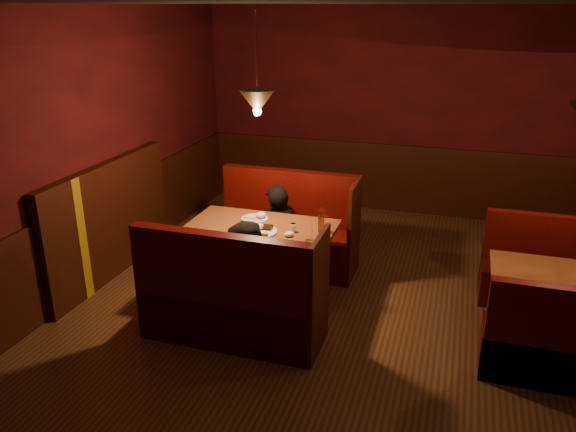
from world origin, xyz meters
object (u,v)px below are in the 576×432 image
(second_table, at_px, (556,291))
(diner_a, at_px, (277,214))
(diner_b, at_px, (249,263))
(main_bench_far, at_px, (288,237))
(main_bench_near, at_px, (231,307))
(second_bench_near, at_px, (567,352))
(main_table, at_px, (261,244))
(second_bench_far, at_px, (547,277))

(second_table, bearing_deg, diner_a, 168.93)
(diner_a, xyz_separation_m, diner_b, (0.17, -1.31, 0.02))
(main_bench_far, height_order, main_bench_near, same)
(second_bench_near, distance_m, diner_b, 2.73)
(main_table, relative_size, second_bench_far, 1.16)
(main_bench_near, xyz_separation_m, diner_b, (0.11, 0.18, 0.37))
(main_bench_far, bearing_deg, diner_a, -108.61)
(main_bench_far, relative_size, diner_b, 1.13)
(second_bench_far, bearing_deg, main_table, -164.47)
(main_bench_far, distance_m, diner_b, 1.56)
(main_bench_near, height_order, diner_a, diner_a)
(second_bench_far, bearing_deg, second_table, -92.20)
(main_bench_far, relative_size, second_bench_near, 1.28)
(main_bench_far, height_order, second_bench_far, main_bench_far)
(main_bench_far, distance_m, diner_a, 0.40)
(second_table, height_order, diner_a, diner_a)
(main_table, height_order, second_table, main_table)
(main_table, bearing_deg, second_table, 1.82)
(diner_b, bearing_deg, second_table, 31.06)
(second_bench_near, xyz_separation_m, diner_b, (-2.69, -0.06, 0.43))
(main_bench_near, bearing_deg, main_bench_far, 90.00)
(second_bench_far, bearing_deg, diner_a, -177.24)
(second_table, height_order, diner_b, diner_b)
(main_bench_far, relative_size, diner_a, 1.17)
(main_bench_near, height_order, second_table, main_bench_near)
(main_bench_far, bearing_deg, second_bench_near, -27.38)
(main_table, bearing_deg, main_bench_far, 88.95)
(main_table, height_order, second_bench_near, main_table)
(diner_b, bearing_deg, diner_a, 112.77)
(diner_b, bearing_deg, main_bench_near, -105.96)
(main_table, xyz_separation_m, main_bench_near, (0.02, -0.85, -0.26))
(second_bench_far, xyz_separation_m, diner_a, (-2.87, -0.14, 0.41))
(second_table, bearing_deg, main_bench_near, -161.36)
(main_bench_far, bearing_deg, diner_b, -85.95)
(main_bench_far, relative_size, main_bench_near, 1.00)
(second_bench_near, bearing_deg, main_bench_near, -175.07)
(second_bench_near, relative_size, diner_b, 0.89)
(main_table, height_order, diner_b, diner_b)
(main_bench_near, height_order, second_bench_far, main_bench_near)
(second_table, xyz_separation_m, second_bench_far, (0.03, 0.69, -0.19))
(main_bench_far, xyz_separation_m, diner_b, (0.11, -1.51, 0.37))
(main_table, relative_size, second_bench_near, 1.16)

